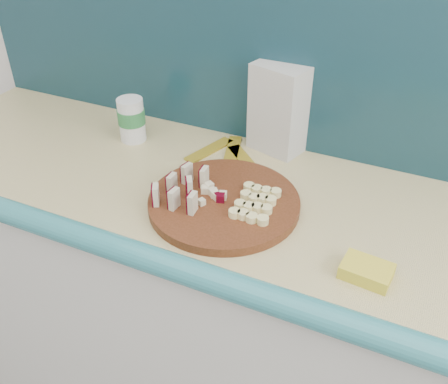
% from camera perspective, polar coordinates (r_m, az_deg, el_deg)
% --- Properties ---
extents(kitchen_counter, '(2.20, 0.63, 0.91)m').
position_cam_1_polar(kitchen_counter, '(1.54, 4.98, -15.04)').
color(kitchen_counter, white).
rests_on(kitchen_counter, ground).
extents(backsplash, '(2.20, 0.02, 0.50)m').
position_cam_1_polar(backsplash, '(1.36, 10.95, 13.93)').
color(backsplash, teal).
rests_on(backsplash, kitchen_counter).
extents(cutting_board, '(0.39, 0.39, 0.02)m').
position_cam_1_polar(cutting_board, '(1.21, 0.00, -1.22)').
color(cutting_board, '#45230E').
rests_on(cutting_board, kitchen_counter).
extents(apple_wedges, '(0.11, 0.15, 0.05)m').
position_cam_1_polar(apple_wedges, '(1.20, -4.85, 0.47)').
color(apple_wedges, beige).
rests_on(apple_wedges, cutting_board).
extents(apple_chunks, '(0.05, 0.06, 0.02)m').
position_cam_1_polar(apple_chunks, '(1.20, -1.04, -0.22)').
color(apple_chunks, beige).
rests_on(apple_chunks, cutting_board).
extents(banana_slices, '(0.10, 0.14, 0.02)m').
position_cam_1_polar(banana_slices, '(1.18, 3.61, -1.24)').
color(banana_slices, '#FEF19B').
rests_on(banana_slices, cutting_board).
extents(flour_bag, '(0.17, 0.14, 0.25)m').
position_cam_1_polar(flour_bag, '(1.40, 6.37, 9.50)').
color(flour_bag, silver).
rests_on(flour_bag, kitchen_counter).
extents(canister, '(0.08, 0.08, 0.13)m').
position_cam_1_polar(canister, '(1.49, -10.52, 8.22)').
color(canister, white).
rests_on(canister, kitchen_counter).
extents(sponge, '(0.11, 0.08, 0.03)m').
position_cam_1_polar(sponge, '(1.06, 15.98, -8.69)').
color(sponge, yellow).
rests_on(sponge, kitchen_counter).
extents(banana_peel, '(0.23, 0.19, 0.01)m').
position_cam_1_polar(banana_peel, '(1.42, 0.53, 4.38)').
color(banana_peel, gold).
rests_on(banana_peel, kitchen_counter).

